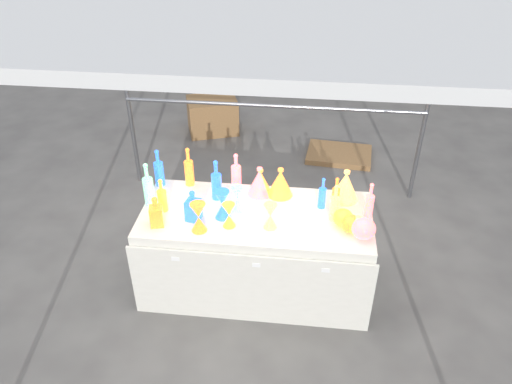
# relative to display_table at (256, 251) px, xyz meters

# --- Properties ---
(ground) EXTENTS (80.00, 80.00, 0.00)m
(ground) POSITION_rel_display_table_xyz_m (-0.00, 0.01, -0.37)
(ground) COLOR slate
(ground) RESTS_ON ground
(display_table) EXTENTS (1.84, 0.83, 0.75)m
(display_table) POSITION_rel_display_table_xyz_m (0.00, 0.00, 0.00)
(display_table) COLOR silver
(display_table) RESTS_ON ground
(cardboard_box_closed) EXTENTS (0.74, 0.63, 0.46)m
(cardboard_box_closed) POSITION_rel_display_table_xyz_m (-0.89, 2.80, -0.15)
(cardboard_box_closed) COLOR olive
(cardboard_box_closed) RESTS_ON ground
(cardboard_box_flat) EXTENTS (0.82, 0.62, 0.07)m
(cardboard_box_flat) POSITION_rel_display_table_xyz_m (0.77, 2.29, -0.34)
(cardboard_box_flat) COLOR olive
(cardboard_box_flat) RESTS_ON ground
(bottle_1) EXTENTS (0.10, 0.10, 0.33)m
(bottle_1) POSITION_rel_display_table_xyz_m (-0.85, 0.33, 0.54)
(bottle_1) COLOR #178041
(bottle_1) RESTS_ON display_table
(bottle_2) EXTENTS (0.10, 0.10, 0.35)m
(bottle_2) POSITION_rel_display_table_xyz_m (-0.60, 0.36, 0.55)
(bottle_2) COLOR gold
(bottle_2) RESTS_ON display_table
(bottle_3) EXTENTS (0.10, 0.10, 0.32)m
(bottle_3) POSITION_rel_display_table_xyz_m (-0.20, 0.36, 0.54)
(bottle_3) COLOR #2D23CC
(bottle_3) RESTS_ON display_table
(bottle_5) EXTENTS (0.10, 0.10, 0.38)m
(bottle_5) POSITION_rel_display_table_xyz_m (-0.85, 0.03, 0.57)
(bottle_5) COLOR #CC288B
(bottle_5) RESTS_ON display_table
(bottle_6) EXTENTS (0.09, 0.09, 0.28)m
(bottle_6) POSITION_rel_display_table_xyz_m (-0.73, -0.03, 0.52)
(bottle_6) COLOR red
(bottle_6) RESTS_ON display_table
(bottle_7) EXTENTS (0.10, 0.10, 0.35)m
(bottle_7) POSITION_rel_display_table_xyz_m (-0.34, 0.18, 0.55)
(bottle_7) COLOR #178041
(bottle_7) RESTS_ON display_table
(decanter_1) EXTENTS (0.12, 0.12, 0.25)m
(decanter_1) POSITION_rel_display_table_xyz_m (-0.72, -0.22, 0.50)
(decanter_1) COLOR gold
(decanter_1) RESTS_ON display_table
(decanter_2) EXTENTS (0.12, 0.12, 0.26)m
(decanter_2) POSITION_rel_display_table_xyz_m (-0.46, -0.12, 0.51)
(decanter_2) COLOR #178041
(decanter_2) RESTS_ON display_table
(hourglass_0) EXTENTS (0.15, 0.15, 0.24)m
(hourglass_0) POSITION_rel_display_table_xyz_m (-0.39, -0.25, 0.49)
(hourglass_0) COLOR gold
(hourglass_0) RESTS_ON display_table
(hourglass_2) EXTENTS (0.12, 0.12, 0.21)m
(hourglass_2) POSITION_rel_display_table_xyz_m (0.12, -0.15, 0.48)
(hourglass_2) COLOR #168F70
(hourglass_2) RESTS_ON display_table
(hourglass_3) EXTENTS (0.12, 0.12, 0.21)m
(hourglass_3) POSITION_rel_display_table_xyz_m (-0.15, 0.04, 0.48)
(hourglass_3) COLOR #CC288B
(hourglass_3) RESTS_ON display_table
(hourglass_4) EXTENTS (0.12, 0.12, 0.20)m
(hourglass_4) POSITION_rel_display_table_xyz_m (-0.18, -0.17, 0.47)
(hourglass_4) COLOR red
(hourglass_4) RESTS_ON display_table
(hourglass_5) EXTENTS (0.14, 0.14, 0.24)m
(hourglass_5) POSITION_rel_display_table_xyz_m (-0.25, -0.07, 0.49)
(hourglass_5) COLOR #178041
(hourglass_5) RESTS_ON display_table
(globe_0) EXTENTS (0.19, 0.19, 0.12)m
(globe_0) POSITION_rel_display_table_xyz_m (0.66, -0.07, 0.44)
(globe_0) COLOR red
(globe_0) RESTS_ON display_table
(globe_1) EXTENTS (0.19, 0.19, 0.12)m
(globe_1) POSITION_rel_display_table_xyz_m (0.77, -0.13, 0.43)
(globe_1) COLOR #168F70
(globe_1) RESTS_ON display_table
(globe_2) EXTENTS (0.19, 0.19, 0.12)m
(globe_2) POSITION_rel_display_table_xyz_m (0.72, -0.13, 0.44)
(globe_2) COLOR gold
(globe_2) RESTS_ON display_table
(globe_3) EXTENTS (0.18, 0.18, 0.14)m
(globe_3) POSITION_rel_display_table_xyz_m (0.80, -0.20, 0.45)
(globe_3) COLOR #2D23CC
(globe_3) RESTS_ON display_table
(lampshade_0) EXTENTS (0.26, 0.26, 0.25)m
(lampshade_0) POSITION_rel_display_table_xyz_m (0.17, 0.29, 0.50)
(lampshade_0) COLOR yellow
(lampshade_0) RESTS_ON display_table
(lampshade_1) EXTENTS (0.26, 0.26, 0.23)m
(lampshade_1) POSITION_rel_display_table_xyz_m (0.00, 0.29, 0.49)
(lampshade_1) COLOR yellow
(lampshade_1) RESTS_ON display_table
(lampshade_2) EXTENTS (0.23, 0.23, 0.24)m
(lampshade_2) POSITION_rel_display_table_xyz_m (-0.00, 0.29, 0.50)
(lampshade_2) COLOR #2D23CC
(lampshade_2) RESTS_ON display_table
(lampshade_3) EXTENTS (0.26, 0.26, 0.26)m
(lampshade_3) POSITION_rel_display_table_xyz_m (0.69, 0.29, 0.51)
(lampshade_3) COLOR #168F70
(lampshade_3) RESTS_ON display_table
(bottle_8) EXTENTS (0.07, 0.07, 0.27)m
(bottle_8) POSITION_rel_display_table_xyz_m (0.51, 0.15, 0.51)
(bottle_8) COLOR #178041
(bottle_8) RESTS_ON display_table
(bottle_9) EXTENTS (0.07, 0.07, 0.28)m
(bottle_9) POSITION_rel_display_table_xyz_m (0.61, 0.16, 0.51)
(bottle_9) COLOR gold
(bottle_9) RESTS_ON display_table
(bottle_10) EXTENTS (0.07, 0.07, 0.31)m
(bottle_10) POSITION_rel_display_table_xyz_m (0.86, 0.06, 0.53)
(bottle_10) COLOR #2D23CC
(bottle_10) RESTS_ON display_table
(bottle_11) EXTENTS (0.07, 0.07, 0.31)m
(bottle_11) POSITION_rel_display_table_xyz_m (0.60, 0.00, 0.53)
(bottle_11) COLOR #168F70
(bottle_11) RESTS_ON display_table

